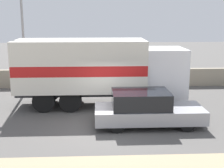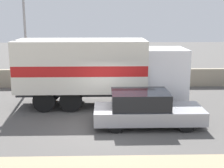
% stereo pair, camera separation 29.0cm
% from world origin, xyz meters
% --- Properties ---
extents(ground_plane, '(80.00, 80.00, 0.00)m').
position_xyz_m(ground_plane, '(0.00, 0.00, 0.00)').
color(ground_plane, '#514F4C').
extents(stone_wall_backdrop, '(60.00, 0.35, 1.14)m').
position_xyz_m(stone_wall_backdrop, '(0.00, 7.44, 0.57)').
color(stone_wall_backdrop, gray).
rests_on(stone_wall_backdrop, ground_plane).
extents(street_lamp, '(0.56, 0.28, 8.05)m').
position_xyz_m(street_lamp, '(-4.96, 6.50, 4.59)').
color(street_lamp, gray).
rests_on(street_lamp, ground_plane).
extents(box_truck, '(8.37, 2.52, 3.37)m').
position_xyz_m(box_truck, '(-0.66, 3.11, 1.94)').
color(box_truck, silver).
rests_on(box_truck, ground_plane).
extents(car_hatchback, '(4.53, 1.87, 1.48)m').
position_xyz_m(car_hatchback, '(1.41, 0.15, 0.72)').
color(car_hatchback, '#9E9EA3').
rests_on(car_hatchback, ground_plane).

